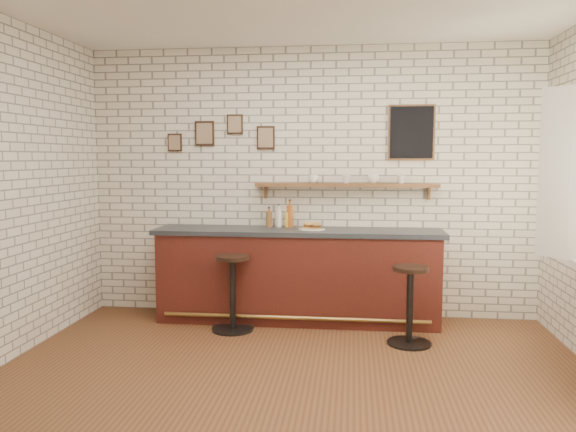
% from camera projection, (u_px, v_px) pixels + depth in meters
% --- Properties ---
extents(ground, '(5.00, 5.00, 0.00)m').
position_uv_depth(ground, '(291.00, 382.00, 4.46)').
color(ground, brown).
rests_on(ground, ground).
extents(bar_counter, '(3.10, 0.65, 1.01)m').
position_uv_depth(bar_counter, '(298.00, 275.00, 6.10)').
color(bar_counter, '#511B15').
rests_on(bar_counter, ground).
extents(sandwich_plate, '(0.28, 0.28, 0.01)m').
position_uv_depth(sandwich_plate, '(312.00, 229.00, 6.03)').
color(sandwich_plate, white).
rests_on(sandwich_plate, bar_counter).
extents(ciabatta_sandwich, '(0.22, 0.15, 0.07)m').
position_uv_depth(ciabatta_sandwich, '(313.00, 225.00, 6.02)').
color(ciabatta_sandwich, tan).
rests_on(ciabatta_sandwich, sandwich_plate).
extents(potato_chips, '(0.26, 0.18, 0.00)m').
position_uv_depth(potato_chips, '(310.00, 228.00, 6.02)').
color(potato_chips, gold).
rests_on(potato_chips, sandwich_plate).
extents(bitters_bottle_brown, '(0.07, 0.07, 0.22)m').
position_uv_depth(bitters_bottle_brown, '(269.00, 219.00, 6.26)').
color(bitters_bottle_brown, brown).
rests_on(bitters_bottle_brown, bar_counter).
extents(bitters_bottle_white, '(0.07, 0.07, 0.25)m').
position_uv_depth(bitters_bottle_white, '(279.00, 218.00, 6.25)').
color(bitters_bottle_white, white).
rests_on(bitters_bottle_white, bar_counter).
extents(bitters_bottle_amber, '(0.07, 0.07, 0.31)m').
position_uv_depth(bitters_bottle_amber, '(290.00, 216.00, 6.23)').
color(bitters_bottle_amber, '#A4511A').
rests_on(bitters_bottle_amber, bar_counter).
extents(condiment_bottle_yellow, '(0.07, 0.07, 0.21)m').
position_uv_depth(condiment_bottle_yellow, '(288.00, 219.00, 6.24)').
color(condiment_bottle_yellow, yellow).
rests_on(condiment_bottle_yellow, bar_counter).
extents(bar_stool_left, '(0.46, 0.46, 0.78)m').
position_uv_depth(bar_stool_left, '(232.00, 290.00, 5.77)').
color(bar_stool_left, black).
rests_on(bar_stool_left, ground).
extents(bar_stool_right, '(0.44, 0.44, 0.76)m').
position_uv_depth(bar_stool_right, '(410.00, 303.00, 5.33)').
color(bar_stool_right, black).
rests_on(bar_stool_right, ground).
extents(wall_shelf, '(2.00, 0.18, 0.18)m').
position_uv_depth(wall_shelf, '(346.00, 185.00, 6.14)').
color(wall_shelf, brown).
rests_on(wall_shelf, ground).
extents(shelf_cup_a, '(0.14, 0.14, 0.09)m').
position_uv_depth(shelf_cup_a, '(314.00, 179.00, 6.18)').
color(shelf_cup_a, white).
rests_on(shelf_cup_a, wall_shelf).
extents(shelf_cup_b, '(0.13, 0.13, 0.09)m').
position_uv_depth(shelf_cup_b, '(346.00, 179.00, 6.13)').
color(shelf_cup_b, white).
rests_on(shelf_cup_b, wall_shelf).
extents(shelf_cup_c, '(0.14, 0.14, 0.10)m').
position_uv_depth(shelf_cup_c, '(373.00, 179.00, 6.10)').
color(shelf_cup_c, white).
rests_on(shelf_cup_c, wall_shelf).
extents(shelf_cup_d, '(0.11, 0.11, 0.08)m').
position_uv_depth(shelf_cup_d, '(401.00, 180.00, 6.07)').
color(shelf_cup_d, white).
rests_on(shelf_cup_d, wall_shelf).
extents(back_wall_decor, '(2.96, 0.02, 0.56)m').
position_uv_depth(back_wall_decor, '(331.00, 133.00, 6.18)').
color(back_wall_decor, black).
rests_on(back_wall_decor, ground).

